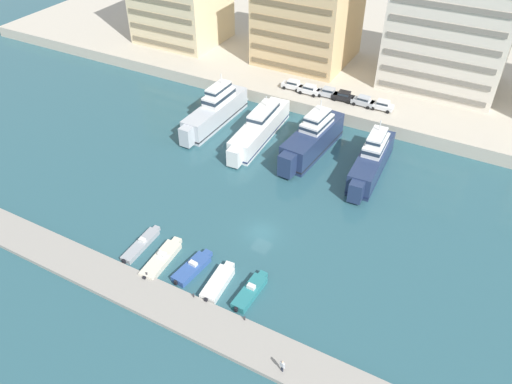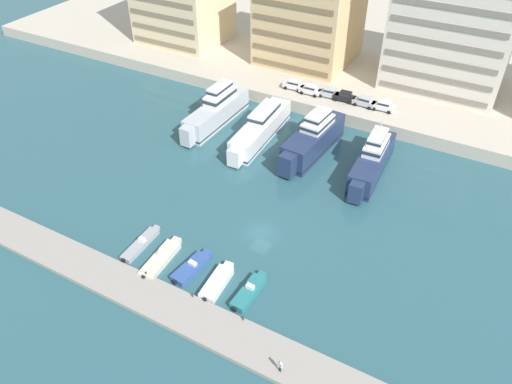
% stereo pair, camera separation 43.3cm
% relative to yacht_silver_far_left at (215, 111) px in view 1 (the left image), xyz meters
% --- Properties ---
extents(ground_plane, '(400.00, 400.00, 0.00)m').
position_rel_yacht_silver_far_left_xyz_m(ground_plane, '(20.92, -21.80, -2.57)').
color(ground_plane, '#2D5B66').
extents(quay_promenade, '(180.00, 70.00, 2.38)m').
position_rel_yacht_silver_far_left_xyz_m(quay_promenade, '(20.92, 45.22, -1.38)').
color(quay_promenade, beige).
rests_on(quay_promenade, ground).
extents(pier_dock, '(120.00, 5.14, 0.54)m').
position_rel_yacht_silver_far_left_xyz_m(pier_dock, '(20.92, -38.06, -2.30)').
color(pier_dock, '#9E998E').
rests_on(pier_dock, ground).
extents(yacht_silver_far_left, '(3.92, 18.91, 8.70)m').
position_rel_yacht_silver_far_left_xyz_m(yacht_silver_far_left, '(0.00, 0.00, 0.00)').
color(yacht_silver_far_left, silver).
rests_on(yacht_silver_far_left, ground).
extents(yacht_white_left, '(4.62, 20.15, 6.81)m').
position_rel_yacht_silver_far_left_xyz_m(yacht_white_left, '(9.33, -0.66, -0.51)').
color(yacht_white_left, white).
rests_on(yacht_white_left, ground).
extents(yacht_navy_mid_left, '(5.38, 17.92, 8.58)m').
position_rel_yacht_silver_far_left_xyz_m(yacht_navy_mid_left, '(18.93, -0.44, 0.04)').
color(yacht_navy_mid_left, navy).
rests_on(yacht_navy_mid_left, ground).
extents(yacht_navy_center_left, '(4.38, 17.62, 8.27)m').
position_rel_yacht_silver_far_left_xyz_m(yacht_navy_center_left, '(29.34, -1.27, -0.17)').
color(yacht_navy_center_left, navy).
rests_on(yacht_navy_center_left, ground).
extents(motorboat_grey_far_left, '(1.74, 7.44, 1.16)m').
position_rel_yacht_silver_far_left_xyz_m(motorboat_grey_far_left, '(8.20, -31.64, -2.19)').
color(motorboat_grey_far_left, '#9EA3A8').
rests_on(motorboat_grey_far_left, ground).
extents(motorboat_cream_left, '(2.48, 7.91, 1.27)m').
position_rel_yacht_silver_far_left_xyz_m(motorboat_cream_left, '(12.19, -32.51, -2.15)').
color(motorboat_cream_left, beige).
rests_on(motorboat_cream_left, ground).
extents(motorboat_blue_mid_left, '(2.56, 6.62, 1.25)m').
position_rel_yacht_silver_far_left_xyz_m(motorboat_blue_mid_left, '(16.49, -31.91, -2.13)').
color(motorboat_blue_mid_left, '#33569E').
rests_on(motorboat_blue_mid_left, ground).
extents(motorboat_white_center_left, '(2.42, 6.63, 0.95)m').
position_rel_yacht_silver_far_left_xyz_m(motorboat_white_center_left, '(20.63, -32.45, -2.09)').
color(motorboat_white_center_left, white).
rests_on(motorboat_white_center_left, ground).
extents(motorboat_teal_center, '(1.96, 6.70, 1.40)m').
position_rel_yacht_silver_far_left_xyz_m(motorboat_teal_center, '(24.70, -31.84, -2.09)').
color(motorboat_teal_center, teal).
rests_on(motorboat_teal_center, ground).
extents(car_white_far_left, '(4.17, 2.05, 1.80)m').
position_rel_yacht_silver_far_left_xyz_m(car_white_far_left, '(8.37, 14.48, 0.79)').
color(car_white_far_left, white).
rests_on(car_white_far_left, quay_promenade).
extents(car_white_left, '(4.11, 1.95, 1.80)m').
position_rel_yacht_silver_far_left_xyz_m(car_white_left, '(11.95, 14.14, 0.79)').
color(car_white_left, white).
rests_on(car_white_left, quay_promenade).
extents(car_silver_mid_left, '(4.17, 2.06, 1.80)m').
position_rel_yacht_silver_far_left_xyz_m(car_silver_mid_left, '(15.54, 14.74, 0.79)').
color(car_silver_mid_left, '#B7BCC1').
rests_on(car_silver_mid_left, quay_promenade).
extents(car_black_center_left, '(4.15, 2.02, 1.80)m').
position_rel_yacht_silver_far_left_xyz_m(car_black_center_left, '(18.58, 14.73, 0.79)').
color(car_black_center_left, black).
rests_on(car_black_center_left, quay_promenade).
extents(car_silver_center, '(4.15, 2.03, 1.80)m').
position_rel_yacht_silver_far_left_xyz_m(car_silver_center, '(22.39, 14.64, 0.79)').
color(car_silver_center, '#B7BCC1').
rests_on(car_silver_center, quay_promenade).
extents(car_white_center_right, '(4.15, 2.02, 1.80)m').
position_rel_yacht_silver_far_left_xyz_m(car_white_center_right, '(25.90, 14.74, 0.79)').
color(car_white_center_right, white).
rests_on(car_white_center_right, quay_promenade).
extents(apartment_block_left, '(18.44, 18.07, 20.51)m').
position_rel_yacht_silver_far_left_xyz_m(apartment_block_left, '(4.68, 29.01, 9.11)').
color(apartment_block_left, '#E0BC84').
rests_on(apartment_block_left, quay_promenade).
extents(apartment_block_mid_left, '(21.49, 17.29, 24.21)m').
position_rel_yacht_silver_far_left_xyz_m(apartment_block_mid_left, '(32.54, 30.73, 10.96)').
color(apartment_block_mid_left, silver).
rests_on(apartment_block_mid_left, quay_promenade).
extents(pedestrian_near_edge, '(0.64, 0.34, 1.69)m').
position_rel_yacht_silver_far_left_xyz_m(pedestrian_near_edge, '(32.63, -39.45, -1.02)').
color(pedestrian_near_edge, '#282D3D').
rests_on(pedestrian_near_edge, pier_dock).
extents(bollard_west, '(0.20, 0.20, 0.61)m').
position_rel_yacht_silver_far_left_xyz_m(bollard_west, '(12.43, -35.74, -1.70)').
color(bollard_west, '#2D2D33').
rests_on(bollard_west, pier_dock).
extents(bollard_west_mid, '(0.20, 0.20, 0.61)m').
position_rel_yacht_silver_far_left_xyz_m(bollard_west_mid, '(19.29, -35.74, -1.70)').
color(bollard_west_mid, '#2D2D33').
rests_on(bollard_west_mid, pier_dock).
extents(bollard_east_mid, '(0.20, 0.20, 0.61)m').
position_rel_yacht_silver_far_left_xyz_m(bollard_east_mid, '(26.15, -35.74, -1.70)').
color(bollard_east_mid, '#2D2D33').
rests_on(bollard_east_mid, pier_dock).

